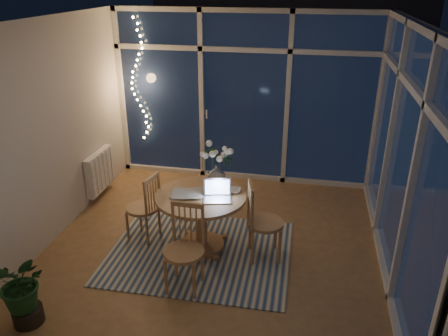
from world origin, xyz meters
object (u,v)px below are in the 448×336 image
(flower_vase, at_px, (216,175))
(potted_plant, at_px, (22,290))
(laptop, at_px, (217,191))
(chair_left, at_px, (142,206))
(chair_right, at_px, (265,221))
(chair_front, at_px, (184,250))
(dining_table, at_px, (201,222))

(flower_vase, height_order, potted_plant, flower_vase)
(laptop, xyz_separation_m, potted_plant, (-1.51, -1.44, -0.45))
(chair_left, xyz_separation_m, chair_right, (1.51, -0.10, 0.03))
(laptop, xyz_separation_m, flower_vase, (-0.11, 0.43, -0.01))
(potted_plant, bearing_deg, chair_front, 30.46)
(chair_front, bearing_deg, flower_vase, 87.12)
(dining_table, bearing_deg, potted_plant, -130.48)
(chair_front, height_order, flower_vase, chair_front)
(chair_left, xyz_separation_m, chair_front, (0.76, -0.82, 0.03))
(flower_vase, bearing_deg, chair_front, -94.98)
(laptop, height_order, potted_plant, laptop)
(chair_right, relative_size, chair_front, 1.02)
(dining_table, xyz_separation_m, flower_vase, (0.11, 0.35, 0.46))
(dining_table, height_order, laptop, laptop)
(laptop, bearing_deg, chair_right, -7.98)
(chair_left, xyz_separation_m, flower_vase, (0.86, 0.28, 0.37))
(flower_vase, bearing_deg, potted_plant, -126.85)
(dining_table, height_order, chair_left, chair_left)
(chair_front, bearing_deg, chair_left, 135.00)
(chair_right, xyz_separation_m, flower_vase, (-0.65, 0.39, 0.34))
(chair_right, bearing_deg, laptop, 81.20)
(potted_plant, bearing_deg, dining_table, 49.52)
(dining_table, distance_m, potted_plant, 2.00)
(dining_table, xyz_separation_m, chair_front, (0.01, -0.75, 0.11))
(flower_vase, relative_size, potted_plant, 0.28)
(dining_table, xyz_separation_m, chair_right, (0.75, -0.03, 0.12))
(chair_right, relative_size, laptop, 3.09)
(laptop, distance_m, potted_plant, 2.14)
(laptop, bearing_deg, chair_front, -119.50)
(chair_right, relative_size, potted_plant, 1.26)
(chair_right, relative_size, flower_vase, 4.56)
(chair_right, bearing_deg, chair_front, 120.53)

